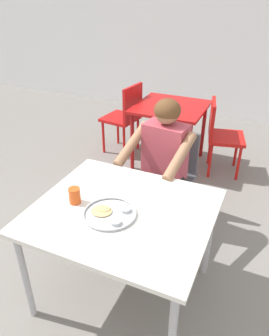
{
  "coord_description": "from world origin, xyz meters",
  "views": [
    {
      "loc": [
        0.72,
        -1.35,
        1.91
      ],
      "look_at": [
        -0.02,
        0.29,
        0.87
      ],
      "focal_mm": 34.52,
      "sensor_mm": 36.0,
      "label": 1
    }
  ],
  "objects_px": {
    "thali_tray": "(110,213)",
    "chair_red_left": "(126,114)",
    "chair_red_right": "(220,132)",
    "chair_foreground": "(170,170)",
    "drinking_cup": "(75,195)",
    "diner_foreground": "(160,159)",
    "table_background_red": "(170,114)",
    "table_foreground": "(123,219)"
  },
  "relations": [
    {
      "from": "thali_tray",
      "to": "diner_foreground",
      "type": "height_order",
      "value": "diner_foreground"
    },
    {
      "from": "drinking_cup",
      "to": "chair_foreground",
      "type": "xyz_separation_m",
      "value": [
        0.28,
        1.03,
        -0.3
      ]
    },
    {
      "from": "table_foreground",
      "to": "diner_foreground",
      "type": "height_order",
      "value": "diner_foreground"
    },
    {
      "from": "table_foreground",
      "to": "chair_foreground",
      "type": "distance_m",
      "value": 0.99
    },
    {
      "from": "chair_foreground",
      "to": "drinking_cup",
      "type": "bearing_deg",
      "value": -105.41
    },
    {
      "from": "thali_tray",
      "to": "chair_red_left",
      "type": "height_order",
      "value": "chair_red_left"
    },
    {
      "from": "drinking_cup",
      "to": "diner_foreground",
      "type": "relative_size",
      "value": 0.09
    },
    {
      "from": "thali_tray",
      "to": "table_background_red",
      "type": "height_order",
      "value": "thali_tray"
    },
    {
      "from": "table_foreground",
      "to": "table_background_red",
      "type": "bearing_deg",
      "value": 100.31
    },
    {
      "from": "table_foreground",
      "to": "chair_red_left",
      "type": "bearing_deg",
      "value": 115.24
    },
    {
      "from": "thali_tray",
      "to": "chair_foreground",
      "type": "distance_m",
      "value": 1.08
    },
    {
      "from": "table_background_red",
      "to": "chair_red_left",
      "type": "distance_m",
      "value": 0.6
    },
    {
      "from": "table_foreground",
      "to": "chair_foreground",
      "type": "xyz_separation_m",
      "value": [
        -0.02,
        0.97,
        -0.17
      ]
    },
    {
      "from": "drinking_cup",
      "to": "chair_red_left",
      "type": "bearing_deg",
      "value": 107.33
    },
    {
      "from": "drinking_cup",
      "to": "diner_foreground",
      "type": "height_order",
      "value": "diner_foreground"
    },
    {
      "from": "table_foreground",
      "to": "table_background_red",
      "type": "distance_m",
      "value": 1.98
    },
    {
      "from": "thali_tray",
      "to": "chair_red_right",
      "type": "xyz_separation_m",
      "value": [
        0.26,
        2.06,
        -0.25
      ]
    },
    {
      "from": "chair_foreground",
      "to": "chair_red_left",
      "type": "distance_m",
      "value": 1.37
    },
    {
      "from": "chair_foreground",
      "to": "chair_red_right",
      "type": "distance_m",
      "value": 1.04
    },
    {
      "from": "table_foreground",
      "to": "chair_red_right",
      "type": "height_order",
      "value": "chair_red_right"
    },
    {
      "from": "drinking_cup",
      "to": "chair_red_right",
      "type": "distance_m",
      "value": 2.12
    },
    {
      "from": "table_foreground",
      "to": "thali_tray",
      "type": "height_order",
      "value": "thali_tray"
    },
    {
      "from": "drinking_cup",
      "to": "chair_foreground",
      "type": "bearing_deg",
      "value": 74.59
    },
    {
      "from": "drinking_cup",
      "to": "table_background_red",
      "type": "relative_size",
      "value": 0.13
    },
    {
      "from": "chair_red_left",
      "to": "chair_red_right",
      "type": "relative_size",
      "value": 1.06
    },
    {
      "from": "diner_foreground",
      "to": "chair_red_left",
      "type": "distance_m",
      "value": 1.54
    },
    {
      "from": "diner_foreground",
      "to": "drinking_cup",
      "type": "bearing_deg",
      "value": -108.06
    },
    {
      "from": "thali_tray",
      "to": "table_background_red",
      "type": "xyz_separation_m",
      "value": [
        -0.31,
        2.02,
        -0.11
      ]
    },
    {
      "from": "chair_red_right",
      "to": "thali_tray",
      "type": "bearing_deg",
      "value": -97.3
    },
    {
      "from": "chair_foreground",
      "to": "diner_foreground",
      "type": "bearing_deg",
      "value": -95.34
    },
    {
      "from": "chair_foreground",
      "to": "table_background_red",
      "type": "relative_size",
      "value": 1.06
    },
    {
      "from": "table_background_red",
      "to": "chair_red_right",
      "type": "relative_size",
      "value": 0.93
    },
    {
      "from": "diner_foreground",
      "to": "table_background_red",
      "type": "xyz_separation_m",
      "value": [
        -0.32,
        1.2,
        -0.07
      ]
    },
    {
      "from": "drinking_cup",
      "to": "diner_foreground",
      "type": "distance_m",
      "value": 0.85
    },
    {
      "from": "drinking_cup",
      "to": "chair_red_left",
      "type": "xyz_separation_m",
      "value": [
        -0.64,
        2.05,
        -0.26
      ]
    },
    {
      "from": "table_foreground",
      "to": "thali_tray",
      "type": "relative_size",
      "value": 3.34
    },
    {
      "from": "drinking_cup",
      "to": "diner_foreground",
      "type": "bearing_deg",
      "value": 71.94
    },
    {
      "from": "table_foreground",
      "to": "diner_foreground",
      "type": "bearing_deg",
      "value": 92.91
    },
    {
      "from": "chair_foreground",
      "to": "diner_foreground",
      "type": "relative_size",
      "value": 0.71
    },
    {
      "from": "thali_tray",
      "to": "chair_foreground",
      "type": "height_order",
      "value": "chair_foreground"
    },
    {
      "from": "thali_tray",
      "to": "chair_foreground",
      "type": "relative_size",
      "value": 0.39
    },
    {
      "from": "table_foreground",
      "to": "thali_tray",
      "type": "distance_m",
      "value": 0.12
    }
  ]
}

